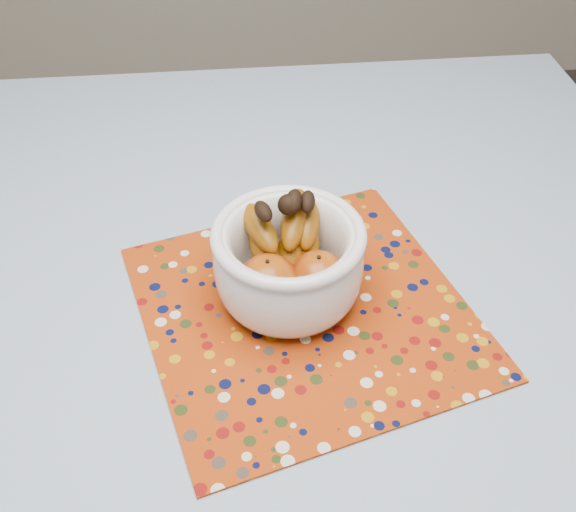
# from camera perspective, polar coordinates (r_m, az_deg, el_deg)

# --- Properties ---
(table) EXTENTS (1.20, 1.20, 0.75)m
(table) POSITION_cam_1_polar(r_m,az_deg,el_deg) (0.93, -3.07, -8.36)
(table) COLOR brown
(table) RESTS_ON ground
(tablecloth) EXTENTS (1.32, 1.32, 0.01)m
(tablecloth) POSITION_cam_1_polar(r_m,az_deg,el_deg) (0.86, -3.27, -4.94)
(tablecloth) COLOR #637AA6
(tablecloth) RESTS_ON table
(placemat) EXTENTS (0.48, 0.48, 0.00)m
(placemat) POSITION_cam_1_polar(r_m,az_deg,el_deg) (0.86, 1.47, -4.59)
(placemat) COLOR #962F08
(placemat) RESTS_ON tablecloth
(fruit_bowl) EXTENTS (0.19, 0.19, 0.15)m
(fruit_bowl) POSITION_cam_1_polar(r_m,az_deg,el_deg) (0.83, 0.01, 0.08)
(fruit_bowl) COLOR white
(fruit_bowl) RESTS_ON placemat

